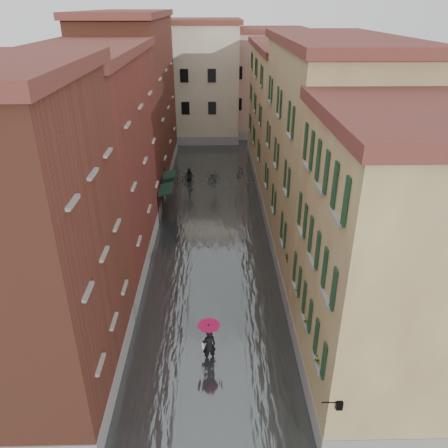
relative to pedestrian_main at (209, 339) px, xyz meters
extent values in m
plane|color=#595A5C|center=(0.09, 0.76, -1.29)|extent=(120.00, 120.00, 0.00)
cube|color=#3F4446|center=(0.09, 13.76, -1.19)|extent=(10.00, 60.00, 0.20)
cube|color=brown|center=(-6.91, -1.24, 5.21)|extent=(6.00, 8.00, 13.00)
cube|color=maroon|center=(-6.91, 9.76, 4.96)|extent=(6.00, 14.00, 12.50)
cube|color=brown|center=(-6.91, 24.76, 5.71)|extent=(6.00, 16.00, 14.00)
cube|color=olive|center=(7.09, -1.24, 4.46)|extent=(6.00, 8.00, 11.50)
cube|color=tan|center=(7.09, 9.76, 5.21)|extent=(6.00, 14.00, 13.00)
cube|color=olive|center=(7.09, 24.76, 4.46)|extent=(6.00, 16.00, 11.50)
cube|color=beige|center=(-2.91, 38.76, 5.21)|extent=(12.00, 9.00, 13.00)
cube|color=tan|center=(6.09, 40.76, 4.71)|extent=(10.00, 9.00, 12.00)
cube|color=black|center=(-3.36, 15.54, 1.26)|extent=(1.09, 3.30, 0.31)
cylinder|color=black|center=(-3.86, 13.89, 0.11)|extent=(0.06, 0.06, 2.80)
cylinder|color=black|center=(-3.86, 17.19, 0.11)|extent=(0.06, 0.06, 2.80)
cube|color=black|center=(-3.36, 17.68, 1.26)|extent=(1.09, 2.77, 0.31)
cylinder|color=black|center=(-3.86, 16.29, 0.11)|extent=(0.06, 0.06, 2.80)
cylinder|color=black|center=(-3.86, 19.06, 0.11)|extent=(0.06, 0.06, 2.80)
cylinder|color=black|center=(4.14, -5.24, 1.81)|extent=(0.60, 0.05, 0.05)
cube|color=black|center=(4.44, -5.24, 1.71)|extent=(0.22, 0.22, 0.35)
cube|color=beige|center=(4.44, -5.24, 1.71)|extent=(0.14, 0.14, 0.24)
cube|color=maroon|center=(4.21, -3.51, 1.86)|extent=(0.22, 0.85, 0.18)
imported|color=#265926|center=(4.21, -3.51, 2.28)|extent=(0.59, 0.51, 0.66)
cube|color=maroon|center=(4.21, -1.30, 1.86)|extent=(0.22, 0.85, 0.18)
imported|color=#265926|center=(4.21, -1.30, 2.28)|extent=(0.59, 0.51, 0.66)
cube|color=maroon|center=(4.21, 0.89, 1.86)|extent=(0.22, 0.85, 0.18)
imported|color=#265926|center=(4.21, 0.89, 2.28)|extent=(0.59, 0.51, 0.66)
cube|color=maroon|center=(4.21, 3.93, 1.86)|extent=(0.22, 0.85, 0.18)
imported|color=#265926|center=(4.21, 3.93, 2.28)|extent=(0.59, 0.51, 0.66)
cube|color=maroon|center=(4.21, 5.96, 1.86)|extent=(0.22, 0.85, 0.18)
imported|color=#265926|center=(4.21, 5.96, 2.28)|extent=(0.59, 0.51, 0.66)
imported|color=black|center=(0.00, 0.00, -0.42)|extent=(0.73, 0.58, 1.74)
cube|color=beige|center=(-0.28, 0.05, -0.34)|extent=(0.08, 0.30, 0.38)
cylinder|color=black|center=(0.00, 0.00, 0.06)|extent=(0.02, 0.02, 1.00)
cone|color=#B00B47|center=(0.00, 0.00, 0.63)|extent=(1.06, 1.06, 0.28)
imported|color=black|center=(-2.01, 22.34, -0.50)|extent=(0.95, 0.87, 1.59)
camera|label=1|loc=(0.36, -15.47, 13.71)|focal=35.00mm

